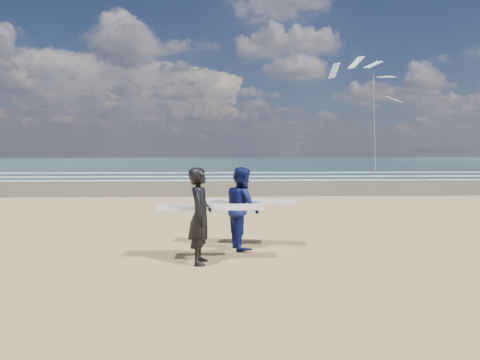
{
  "coord_description": "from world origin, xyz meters",
  "views": [
    {
      "loc": [
        1.21,
        -9.08,
        2.3
      ],
      "look_at": [
        1.8,
        6.0,
        1.25
      ],
      "focal_mm": 32.0,
      "sensor_mm": 36.0,
      "label": 1
    }
  ],
  "objects": [
    {
      "name": "kite_1",
      "position": [
        13.08,
        24.42,
        6.03
      ],
      "size": [
        6.41,
        4.81,
        10.5
      ],
      "color": "slate",
      "rests_on": "ground"
    },
    {
      "name": "ocean",
      "position": [
        20.0,
        72.0,
        0.01
      ],
      "size": [
        220.0,
        100.0,
        0.02
      ],
      "primitive_type": "cube",
      "color": "#1A3339",
      "rests_on": "ground"
    },
    {
      "name": "foam_breakers",
      "position": [
        20.0,
        28.1,
        0.05
      ],
      "size": [
        220.0,
        11.7,
        0.05
      ],
      "color": "white",
      "rests_on": "ground"
    },
    {
      "name": "surfer_far",
      "position": [
        1.66,
        0.82,
        0.97
      ],
      "size": [
        2.26,
        1.35,
        1.92
      ],
      "color": "#0D134A",
      "rests_on": "ground"
    },
    {
      "name": "surfer_near",
      "position": [
        0.76,
        -0.47,
        0.99
      ],
      "size": [
        2.2,
        0.98,
        1.96
      ],
      "color": "black",
      "rests_on": "ground"
    }
  ]
}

